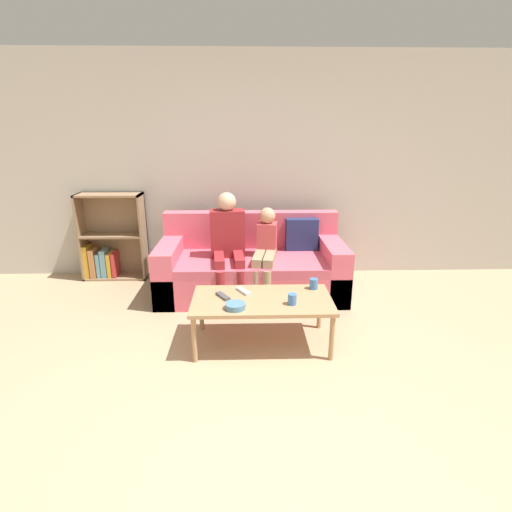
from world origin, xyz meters
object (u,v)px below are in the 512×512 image
Objects in this scene: bookshelf at (110,244)px; snack_bowl at (235,306)px; couch at (252,268)px; person_adult at (228,239)px; person_child at (265,249)px; coffee_table at (262,303)px; tv_remote_1 at (243,291)px; cup_near at (314,284)px; tv_remote_0 at (223,296)px; cup_far at (292,299)px.

bookshelf reaches higher than snack_bowl.
person_adult is at bearing -159.70° from couch.
person_child reaches higher than couch.
tv_remote_1 reaches higher than coffee_table.
couch is at bearing 118.90° from cup_near.
person_child is 0.88m from cup_near.
snack_bowl is at bearing -131.39° from tv_remote_1.
cup_near is (0.52, -0.94, 0.18)m from couch.
tv_remote_1 is (0.17, 0.10, 0.00)m from tv_remote_0.
cup_far is (0.30, -1.26, 0.18)m from couch.
cup_near is at bearing 23.40° from coffee_table.
cup_near is 0.58× the size of snack_bowl.
couch is 0.45m from person_adult.
tv_remote_0 is (-0.56, 0.15, -0.03)m from cup_far.
snack_bowl is (-0.22, -0.19, 0.06)m from coffee_table.
person_child is (0.08, 0.99, 0.16)m from coffee_table.
tv_remote_0 is at bearing -103.38° from couch.
couch is 1.15m from coffee_table.
bookshelf is 2.23m from tv_remote_1.
person_adult is at bearing -23.18° from bookshelf.
cup_near is 1.04× the size of cup_far.
tv_remote_0 is at bearing 115.78° from snack_bowl.
tv_remote_1 is (-0.09, -1.00, 0.14)m from couch.
coffee_table is at bearing -156.60° from cup_near.
cup_near reaches higher than snack_bowl.
cup_near is at bearing -24.87° from tv_remote_1.
snack_bowl is (0.11, -0.22, 0.01)m from tv_remote_0.
person_child is 1.04m from tv_remote_0.
person_adult is 1.03m from tv_remote_0.
cup_near is (0.46, 0.20, 0.08)m from coffee_table.
couch reaches higher than coffee_table.
tv_remote_1 is (-0.23, -0.85, -0.11)m from person_child.
tv_remote_0 is at bearing -179.67° from tv_remote_1.
person_adult is at bearing 69.67° from tv_remote_1.
cup_far is at bearing -63.80° from tv_remote_1.
person_adult is 6.93× the size of snack_bowl.
person_child is 5.62× the size of tv_remote_0.
person_child reaches higher than tv_remote_0.
couch reaches higher than cup_near.
tv_remote_0 is at bearing -95.38° from person_adult.
tv_remote_0 is at bearing 173.53° from coffee_table.
couch is 2.09× the size of person_child.
bookshelf is 2.44m from coffee_table.
coffee_table is 6.74× the size of tv_remote_1.
snack_bowl is at bearing -171.41° from cup_far.
person_adult is (-0.32, 1.05, 0.26)m from coffee_table.
bookshelf is 11.02× the size of cup_near.
person_child is 1.22m from snack_bowl.
bookshelf reaches higher than tv_remote_0.
cup_far is at bearing -47.51° from tv_remote_0.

